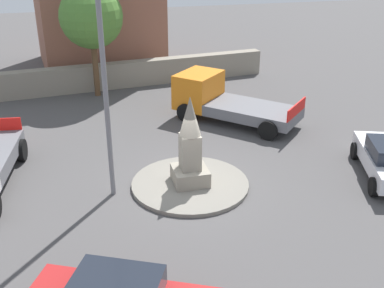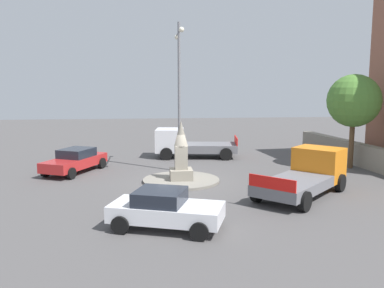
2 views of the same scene
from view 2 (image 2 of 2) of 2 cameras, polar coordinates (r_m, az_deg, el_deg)
name	(u,v)px [view 2 (image 2 of 2)]	position (r m, az deg, el deg)	size (l,w,h in m)	color
ground_plane	(181,181)	(21.78, -1.51, -5.21)	(80.00, 80.00, 0.00)	#4F4C4C
traffic_island	(181,180)	(21.77, -1.51, -5.04)	(4.03, 4.03, 0.13)	gray
monument	(181,155)	(21.50, -1.53, -1.56)	(1.16, 1.16, 3.10)	gray
streetlamp	(179,83)	(23.79, -1.79, 8.39)	(3.83, 0.28, 8.54)	slate
car_red_parked_right	(75,160)	(24.83, -15.86, -2.17)	(4.70, 3.41, 1.37)	#B22323
car_white_passing	(165,209)	(14.78, -3.75, -8.94)	(3.01, 4.32, 1.40)	silver
truck_orange_far_side	(308,174)	(20.04, 15.73, -3.97)	(5.52, 5.54, 2.01)	orange
truck_white_waiting	(187,144)	(28.70, -0.71, 0.04)	(3.05, 5.81, 1.99)	silver
stone_boundary_wall	(379,160)	(26.47, 24.42, -1.99)	(17.41, 0.70, 1.40)	gray
tree_near_wall	(354,101)	(26.56, 21.50, 5.56)	(3.16, 3.16, 5.68)	brown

